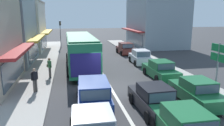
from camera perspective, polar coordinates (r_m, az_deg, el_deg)
The scene contains 18 objects.
ground_plane at distance 16.07m, azimuth -0.45°, elevation -6.32°, with size 140.00×140.00×0.00m, color #353538.
lane_centre_line at distance 19.84m, azimuth -2.64°, elevation -2.63°, with size 0.20×28.00×0.01m, color silver.
sidewalk_left at distance 21.91m, azimuth -21.36°, elevation -1.86°, with size 5.20×44.00×0.14m, color #A39E96.
kerb_right at distance 23.39m, azimuth 11.77°, elevation -0.40°, with size 2.80×44.00×0.12m, color #A39E96.
shopfront_far_end at distance 34.45m, azimuth -23.89°, elevation 8.75°, with size 8.69×8.94×7.09m.
building_right_far at distance 37.62m, azimuth 11.28°, elevation 10.93°, with size 8.27×10.73×8.58m.
city_bus at distance 21.42m, azimuth -8.25°, elevation 3.52°, with size 2.87×10.89×3.23m.
sedan_adjacent_lane_trail at distance 12.27m, azimuth 10.94°, elevation -9.38°, with size 1.98×4.24×1.47m.
hatchback_queue_far_back at distance 9.78m, azimuth 18.13°, elevation -15.43°, with size 1.88×3.73×1.54m.
wagon_behind_bus_near at distance 12.72m, azimuth -4.87°, elevation -7.99°, with size 2.09×4.58×1.58m.
parked_sedan_kerb_front at distance 14.11m, azimuth 21.22°, elevation -7.08°, with size 1.96×4.23×1.47m.
parked_sedan_kerb_second at distance 18.66m, azimuth 12.53°, elevation -1.82°, with size 1.99×4.25×1.47m.
parked_hatchback_kerb_third at distance 23.64m, azimuth 7.36°, elevation 1.51°, with size 1.91×3.75×1.54m.
parked_hatchback_kerb_rear at distance 29.35m, azimuth 3.44°, elevation 3.74°, with size 1.88×3.73×1.54m.
traffic_light_downstreet at distance 35.85m, azimuth -13.36°, elevation 8.48°, with size 0.33×0.24×4.20m.
directional_road_sign at distance 14.12m, azimuth 26.10°, elevation 1.09°, with size 0.10×1.40×3.60m.
pedestrian_with_handbag_near at distance 18.48m, azimuth -16.01°, elevation -0.86°, with size 0.43×0.64×1.63m.
pedestrian_browsing_midblock at distance 15.33m, azimuth -19.56°, elevation -3.83°, with size 0.40×0.46×1.63m.
Camera 1 is at (-2.87, -14.93, 5.20)m, focal length 35.00 mm.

